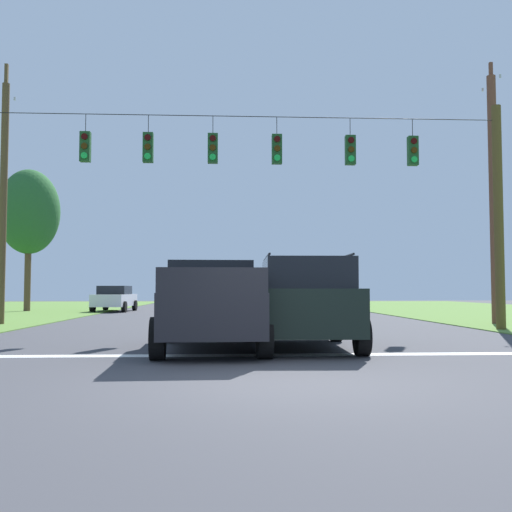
# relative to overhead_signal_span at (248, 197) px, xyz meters

# --- Properties ---
(ground_plane) EXTENTS (120.00, 120.00, 0.00)m
(ground_plane) POSITION_rel_overhead_signal_span_xyz_m (0.06, -10.24, -4.25)
(ground_plane) COLOR #3D3D42
(stop_bar_stripe) EXTENTS (14.23, 0.45, 0.01)m
(stop_bar_stripe) POSITION_rel_overhead_signal_span_xyz_m (0.06, -6.76, -4.24)
(stop_bar_stripe) COLOR white
(stop_bar_stripe) RESTS_ON ground
(lane_dash_0) EXTENTS (2.50, 0.15, 0.01)m
(lane_dash_0) POSITION_rel_overhead_signal_span_xyz_m (0.06, -0.76, -4.24)
(lane_dash_0) COLOR white
(lane_dash_0) RESTS_ON ground
(lane_dash_1) EXTENTS (2.50, 0.15, 0.01)m
(lane_dash_1) POSITION_rel_overhead_signal_span_xyz_m (0.06, 6.02, -4.24)
(lane_dash_1) COLOR white
(lane_dash_1) RESTS_ON ground
(lane_dash_2) EXTENTS (2.50, 0.15, 0.01)m
(lane_dash_2) POSITION_rel_overhead_signal_span_xyz_m (0.06, 11.74, -4.24)
(lane_dash_2) COLOR white
(lane_dash_2) RESTS_ON ground
(lane_dash_3) EXTENTS (2.50, 0.15, 0.01)m
(lane_dash_3) POSITION_rel_overhead_signal_span_xyz_m (0.06, 22.82, -4.24)
(lane_dash_3) COLOR white
(lane_dash_3) RESTS_ON ground
(overhead_signal_span) EXTENTS (16.63, 0.31, 7.35)m
(overhead_signal_span) POSITION_rel_overhead_signal_span_xyz_m (0.00, 0.00, 0.00)
(overhead_signal_span) COLOR brown
(overhead_signal_span) RESTS_ON ground
(pickup_truck) EXTENTS (2.44, 5.47, 1.95)m
(pickup_truck) POSITION_rel_overhead_signal_span_xyz_m (-1.05, -5.52, -3.28)
(pickup_truck) COLOR black
(pickup_truck) RESTS_ON ground
(suv_black) EXTENTS (2.33, 4.86, 2.05)m
(suv_black) POSITION_rel_overhead_signal_span_xyz_m (1.06, -5.37, -3.19)
(suv_black) COLOR black
(suv_black) RESTS_ON ground
(distant_car_crossing_white) EXTENTS (2.22, 4.40, 1.52)m
(distant_car_crossing_white) POSITION_rel_overhead_signal_span_xyz_m (-7.28, 16.79, -3.46)
(distant_car_crossing_white) COLOR silver
(distant_car_crossing_white) RESTS_ON ground
(distant_car_oncoming) EXTENTS (4.40, 2.22, 1.52)m
(distant_car_oncoming) POSITION_rel_overhead_signal_span_xyz_m (1.14, 8.70, -3.46)
(distant_car_oncoming) COLOR maroon
(distant_car_oncoming) RESTS_ON ground
(utility_pole_mid_right) EXTENTS (0.33, 1.57, 10.04)m
(utility_pole_mid_right) POSITION_rel_overhead_signal_span_xyz_m (9.46, 3.07, 0.62)
(utility_pole_mid_right) COLOR brown
(utility_pole_mid_right) RESTS_ON ground
(utility_pole_near_left) EXTENTS (0.27, 1.93, 9.89)m
(utility_pole_near_left) POSITION_rel_overhead_signal_span_xyz_m (-9.06, 3.82, 0.52)
(utility_pole_near_left) COLOR brown
(utility_pole_near_left) RESTS_ON ground
(tree_roadside_right) EXTENTS (3.60, 3.60, 8.52)m
(tree_roadside_right) POSITION_rel_overhead_signal_span_xyz_m (-12.50, 17.14, 1.69)
(tree_roadside_right) COLOR brown
(tree_roadside_right) RESTS_ON ground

